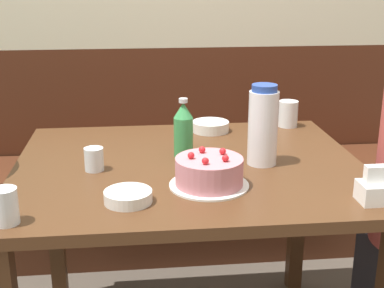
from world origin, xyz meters
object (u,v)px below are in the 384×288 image
bowl_soup_white (211,126)px  glass_tumbler_short (94,159)px  bowl_rice_small (128,197)px  bench_seat (172,207)px  water_pitcher (263,126)px  glass_water_tall (5,206)px  birthday_cake (209,172)px  soju_bottle (183,129)px  napkin_holder (379,189)px  glass_shot_small (288,114)px

bowl_soup_white → glass_tumbler_short: size_ratio=1.97×
bowl_rice_small → bench_seat: bearing=80.1°
water_pitcher → glass_water_tall: (-0.73, -0.36, -0.08)m
glass_tumbler_short → birthday_cake: bearing=-26.3°
birthday_cake → soju_bottle: size_ratio=1.17×
napkin_holder → bench_seat: bearing=112.0°
bowl_rice_small → glass_shot_small: 0.94m
soju_bottle → glass_tumbler_short: (-0.29, -0.11, -0.06)m
water_pitcher → bowl_soup_white: size_ratio=1.81×
bench_seat → glass_tumbler_short: size_ratio=33.85×
birthday_cake → glass_shot_small: size_ratio=2.23×
bowl_rice_small → glass_tumbler_short: (-0.11, 0.26, 0.02)m
napkin_holder → glass_water_tall: 0.98m
bench_seat → soju_bottle: soju_bottle is taller
glass_water_tall → bowl_rice_small: bearing=18.0°
glass_shot_small → birthday_cake: bearing=-124.1°
water_pitcher → glass_water_tall: water_pitcher is taller
bowl_rice_small → glass_water_tall: size_ratio=1.42×
water_pitcher → soju_bottle: bearing=157.1°
soju_bottle → bowl_soup_white: size_ratio=1.38×
glass_tumbler_short → water_pitcher: bearing=0.5°
soju_bottle → glass_shot_small: size_ratio=1.91×
napkin_holder → bowl_soup_white: size_ratio=0.76×
birthday_cake → napkin_holder: birthday_cake is taller
water_pitcher → bowl_rice_small: bearing=-148.5°
bench_seat → glass_shot_small: (0.44, -0.43, 0.58)m
bench_seat → bowl_rice_small: size_ratio=18.91×
bench_seat → napkin_holder: napkin_holder is taller
napkin_holder → glass_shot_small: 0.76m
bench_seat → glass_water_tall: bearing=-112.1°
soju_bottle → bowl_rice_small: size_ratio=1.52×
water_pitcher → glass_shot_small: bearing=63.9°
birthday_cake → glass_water_tall: bearing=-160.6°
water_pitcher → glass_shot_small: water_pitcher is taller
birthday_cake → bowl_rice_small: 0.25m
birthday_cake → glass_water_tall: birthday_cake is taller
birthday_cake → bench_seat: bearing=92.1°
glass_water_tall → glass_shot_small: glass_shot_small is taller
glass_tumbler_short → soju_bottle: bearing=20.4°
bowl_rice_small → glass_tumbler_short: bearing=112.4°
napkin_holder → glass_tumbler_short: napkin_holder is taller
birthday_cake → glass_tumbler_short: size_ratio=3.18×
bench_seat → glass_water_tall: glass_water_tall is taller
birthday_cake → bowl_soup_white: (0.08, 0.56, -0.02)m
napkin_holder → glass_shot_small: (-0.04, 0.76, 0.01)m
soju_bottle → bench_seat: bearing=89.2°
napkin_holder → bowl_rice_small: napkin_holder is taller
bench_seat → glass_water_tall: size_ratio=26.77×
birthday_cake → bowl_soup_white: 0.57m
soju_bottle → bowl_rice_small: (-0.19, -0.37, -0.08)m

